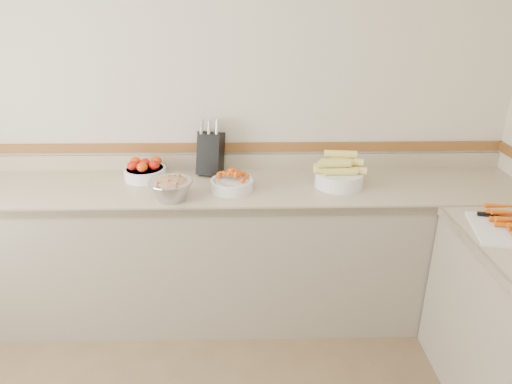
{
  "coord_description": "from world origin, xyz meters",
  "views": [
    {
      "loc": [
        0.3,
        -0.89,
        1.95
      ],
      "look_at": [
        0.35,
        1.35,
        1.0
      ],
      "focal_mm": 32.0,
      "sensor_mm": 36.0,
      "label": 1
    }
  ],
  "objects_px": {
    "knife_block": "(211,152)",
    "tomato_bowl": "(145,171)",
    "rhubarb_bowl": "(171,188)",
    "cherry_tomato_bowl": "(232,183)",
    "corn_bowl": "(339,174)"
  },
  "relations": [
    {
      "from": "knife_block",
      "to": "tomato_bowl",
      "type": "xyz_separation_m",
      "value": [
        -0.41,
        -0.08,
        -0.09
      ]
    },
    {
      "from": "rhubarb_bowl",
      "to": "tomato_bowl",
      "type": "bearing_deg",
      "value": 122.62
    },
    {
      "from": "cherry_tomato_bowl",
      "to": "corn_bowl",
      "type": "height_order",
      "value": "corn_bowl"
    },
    {
      "from": "knife_block",
      "to": "rhubarb_bowl",
      "type": "xyz_separation_m",
      "value": [
        -0.2,
        -0.42,
        -0.07
      ]
    },
    {
      "from": "rhubarb_bowl",
      "to": "cherry_tomato_bowl",
      "type": "bearing_deg",
      "value": 22.22
    },
    {
      "from": "tomato_bowl",
      "to": "corn_bowl",
      "type": "relative_size",
      "value": 0.81
    },
    {
      "from": "tomato_bowl",
      "to": "cherry_tomato_bowl",
      "type": "xyz_separation_m",
      "value": [
        0.55,
        -0.2,
        -0.01
      ]
    },
    {
      "from": "rhubarb_bowl",
      "to": "knife_block",
      "type": "bearing_deg",
      "value": 64.85
    },
    {
      "from": "corn_bowl",
      "to": "rhubarb_bowl",
      "type": "height_order",
      "value": "corn_bowl"
    },
    {
      "from": "corn_bowl",
      "to": "tomato_bowl",
      "type": "bearing_deg",
      "value": 173.09
    },
    {
      "from": "cherry_tomato_bowl",
      "to": "rhubarb_bowl",
      "type": "height_order",
      "value": "rhubarb_bowl"
    },
    {
      "from": "knife_block",
      "to": "cherry_tomato_bowl",
      "type": "xyz_separation_m",
      "value": [
        0.14,
        -0.28,
        -0.1
      ]
    },
    {
      "from": "corn_bowl",
      "to": "knife_block",
      "type": "bearing_deg",
      "value": 164.02
    },
    {
      "from": "cherry_tomato_bowl",
      "to": "rhubarb_bowl",
      "type": "distance_m",
      "value": 0.37
    },
    {
      "from": "knife_block",
      "to": "cherry_tomato_bowl",
      "type": "height_order",
      "value": "knife_block"
    }
  ]
}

